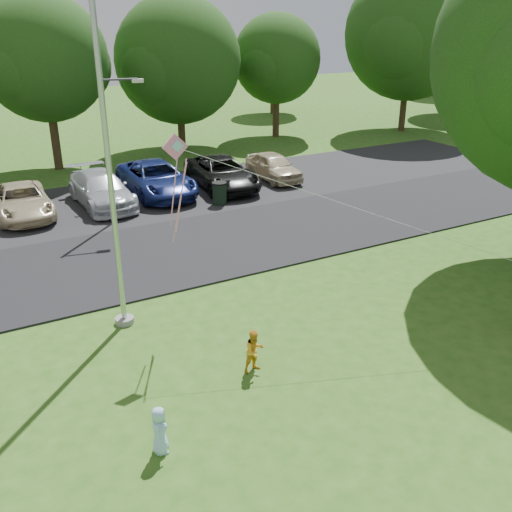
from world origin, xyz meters
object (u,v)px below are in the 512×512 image
flagpole (109,170)px  street_lamp (113,138)px  trash_can (220,194)px  kite (187,168)px  child_blue (160,430)px  child_yellow (255,351)px

flagpole → street_lamp: 8.27m
street_lamp → trash_can: bearing=13.0°
flagpole → kite: 1.91m
trash_can → child_blue: (-7.54, -13.08, -0.02)m
trash_can → kite: bearing=-119.4°
flagpole → kite: flagpole is taller
child_blue → flagpole: bearing=-0.4°
street_lamp → trash_can: 5.23m
street_lamp → flagpole: bearing=-94.0°
child_blue → street_lamp: bearing=-4.4°
street_lamp → child_blue: (-3.15, -13.00, -2.86)m
street_lamp → trash_can: street_lamp is taller
trash_can → child_blue: trash_can is taller
trash_can → child_blue: 15.09m
street_lamp → child_blue: 13.68m
street_lamp → kite: bearing=-82.5°
trash_can → street_lamp: bearing=-179.0°
kite → street_lamp: bearing=89.1°
child_yellow → kite: kite is taller
street_lamp → trash_can: size_ratio=5.46×
child_blue → kite: 6.02m
kite → flagpole: bearing=148.8°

